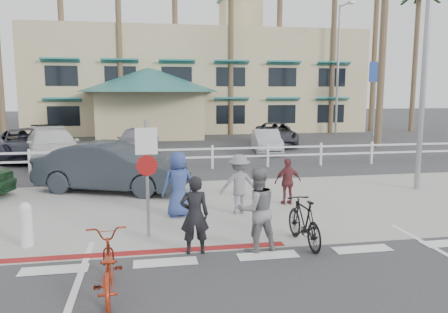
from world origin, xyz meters
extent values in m
plane|color=#333335|center=(0.00, 0.00, 0.00)|extent=(140.00, 140.00, 0.00)
cube|color=gray|center=(0.00, 4.50, 0.01)|extent=(22.00, 7.00, 0.01)
cube|color=#333335|center=(0.00, 8.50, 0.00)|extent=(40.00, 5.00, 0.01)
cube|color=#333335|center=(0.00, 18.00, 0.00)|extent=(50.00, 16.00, 0.01)
cube|color=maroon|center=(-3.00, 1.20, 0.01)|extent=(7.00, 0.25, 0.02)
imported|color=maroon|center=(-2.96, -0.60, 0.49)|extent=(0.78, 1.91, 0.98)
imported|color=black|center=(-1.40, 1.01, 0.79)|extent=(0.59, 0.39, 1.58)
imported|color=black|center=(0.92, 1.09, 0.51)|extent=(0.56, 1.71, 1.02)
imported|color=gray|center=(-0.15, 0.94, 0.86)|extent=(0.93, 0.78, 1.72)
imported|color=slate|center=(0.08, 3.68, 0.79)|extent=(1.06, 0.66, 1.58)
imported|color=brown|center=(1.65, 4.37, 0.67)|extent=(0.80, 0.36, 1.34)
imported|color=navy|center=(-1.52, 3.70, 0.85)|extent=(0.95, 0.74, 1.70)
imported|color=#232A2F|center=(-3.42, 6.96, 0.80)|extent=(5.11, 3.35, 1.59)
imported|color=#242733|center=(-8.04, 14.69, 0.73)|extent=(4.06, 5.76, 1.46)
imported|color=silver|center=(-6.46, 13.14, 0.78)|extent=(3.73, 5.75, 1.55)
imported|color=slate|center=(-2.78, 15.21, 0.73)|extent=(2.59, 4.53, 1.45)
imported|color=#A2A3A7|center=(3.97, 14.89, 0.61)|extent=(1.78, 3.83, 1.22)
imported|color=black|center=(-7.77, 18.22, 0.66)|extent=(2.85, 4.82, 1.31)
imported|color=#302F39|center=(5.35, 17.81, 0.68)|extent=(3.16, 5.27, 1.37)
camera|label=1|loc=(-2.29, -7.32, 3.21)|focal=35.00mm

